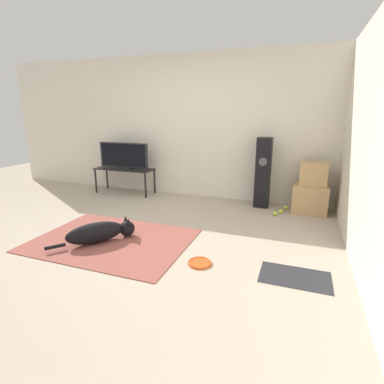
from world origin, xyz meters
TOP-DOWN VIEW (x-y plane):
  - ground_plane at (0.00, 0.00)m, footprint 12.00×12.00m
  - wall_back at (0.00, 2.10)m, footprint 8.00×0.06m
  - wall_right at (2.60, 0.00)m, footprint 0.06×8.00m
  - area_rug at (-0.15, -0.26)m, footprint 1.90×1.40m
  - dog at (-0.24, -0.35)m, footprint 0.72×0.86m
  - frisbee at (1.07, -0.45)m, footprint 0.25×0.25m
  - cardboard_box_lower at (2.17, 1.76)m, footprint 0.52×0.44m
  - cardboard_box_upper at (2.18, 1.76)m, footprint 0.40×0.34m
  - floor_speaker at (1.41, 1.80)m, footprint 0.24×0.24m
  - tv_stand at (-1.22, 1.76)m, footprint 1.16×0.42m
  - tv at (-1.22, 1.76)m, footprint 1.03×0.20m
  - tennis_ball_by_boxes at (1.75, 1.53)m, footprint 0.07×0.07m
  - tennis_ball_near_speaker at (1.82, 1.76)m, footprint 0.07×0.07m
  - tennis_ball_loose_on_carpet at (1.68, 1.39)m, footprint 0.07×0.07m
  - door_mat at (2.03, -0.38)m, footprint 0.67×0.43m

SIDE VIEW (x-z plane):
  - ground_plane at x=0.00m, z-range 0.00..0.00m
  - door_mat at x=2.03m, z-range 0.00..0.01m
  - area_rug at x=-0.15m, z-range 0.00..0.01m
  - frisbee at x=1.07m, z-range 0.00..0.03m
  - tennis_ball_by_boxes at x=1.75m, z-range 0.00..0.07m
  - tennis_ball_near_speaker at x=1.82m, z-range 0.00..0.07m
  - tennis_ball_loose_on_carpet at x=1.68m, z-range 0.00..0.07m
  - dog at x=-0.24m, z-range 0.01..0.26m
  - cardboard_box_lower at x=2.17m, z-range 0.00..0.45m
  - tv_stand at x=-1.22m, z-range 0.19..0.68m
  - floor_speaker at x=1.41m, z-range 0.00..1.16m
  - cardboard_box_upper at x=2.18m, z-range 0.45..0.80m
  - tv at x=-1.22m, z-range 0.48..0.98m
  - wall_back at x=0.00m, z-range 0.00..2.55m
  - wall_right at x=2.60m, z-range 0.00..2.55m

